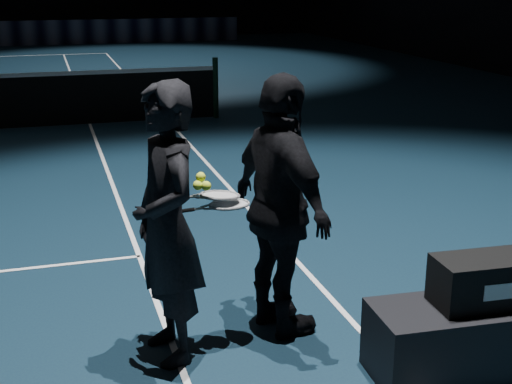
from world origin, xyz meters
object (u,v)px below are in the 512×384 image
Objects in this scene: player_bench at (489,335)px; tennis_balls at (202,183)px; racket_bag at (494,280)px; player_a at (167,225)px; racket_lower at (229,204)px; player_b at (281,208)px; racket_upper at (220,195)px.

player_bench is 2.17m from tennis_balls.
racket_bag is 0.42× the size of player_a.
racket_bag is at bearing -37.06° from racket_lower.
player_a is at bearing 84.75° from player_b.
racket_upper is at bearing 21.76° from tennis_balls.
tennis_balls reaches higher than racket_lower.
tennis_balls is at bearing 84.27° from player_b.
player_bench is 1.95m from racket_lower.
player_a reaches higher than racket_upper.
player_a is 0.43m from racket_upper.
player_b is 2.82× the size of racket_upper.
player_a is 0.36m from tennis_balls.
racket_lower is at bearing 154.37° from racket_bag.
racket_bag is 1.18× the size of racket_upper.
player_b reaches higher than player_bench.
player_b is at bearing 7.71° from tennis_balls.
racket_lower is 5.67× the size of tennis_balls.
racket_bag is at bearing -25.51° from tennis_balls.
player_b is (-1.16, 0.92, 0.31)m from racket_bag.
racket_upper is at bearing 79.67° from player_b.
player_a reaches higher than tennis_balls.
player_a is at bearing 161.60° from player_bench.
racket_lower is at bearing 87.89° from player_a.
racket_bag reaches higher than player_bench.
racket_lower is at bearing -42.66° from racket_upper.
racket_upper is 0.19m from tennis_balls.
tennis_balls is at bearing 178.53° from racket_lower.
racket_upper reaches higher than player_bench.
player_a is at bearing 161.60° from racket_bag.
player_a is 15.96× the size of tennis_balls.
tennis_balls is (-0.19, -0.02, 0.18)m from racket_lower.
player_b is (0.84, 0.12, 0.00)m from player_a.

